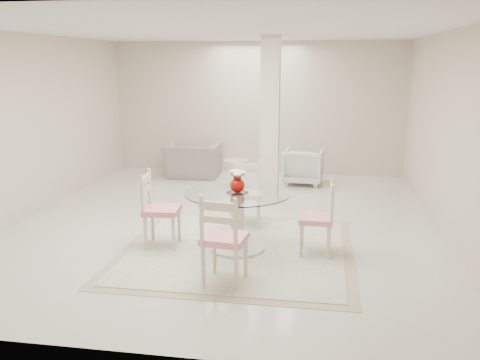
% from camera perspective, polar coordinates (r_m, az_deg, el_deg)
% --- Properties ---
extents(ground, '(7.00, 7.00, 0.00)m').
position_cam_1_polar(ground, '(7.46, -1.63, -4.70)').
color(ground, silver).
rests_on(ground, ground).
extents(room_shell, '(6.02, 7.02, 2.71)m').
position_cam_1_polar(room_shell, '(7.12, -1.73, 9.67)').
color(room_shell, beige).
rests_on(room_shell, ground).
extents(column, '(0.30, 0.30, 2.70)m').
position_cam_1_polar(column, '(8.37, 3.40, 6.70)').
color(column, beige).
rests_on(column, ground).
extents(area_rug, '(2.84, 2.84, 0.02)m').
position_cam_1_polar(area_rug, '(6.37, -0.29, -7.81)').
color(area_rug, tan).
rests_on(area_rug, ground).
extents(dining_table, '(1.29, 1.29, 0.74)m').
position_cam_1_polar(dining_table, '(6.25, -0.30, -4.62)').
color(dining_table, beige).
rests_on(dining_table, ground).
extents(red_vase, '(0.21, 0.20, 0.28)m').
position_cam_1_polar(red_vase, '(6.11, -0.30, -0.14)').
color(red_vase, '#AB0A05').
rests_on(red_vase, dining_table).
extents(dining_chair_east, '(0.40, 0.40, 0.99)m').
position_cam_1_polar(dining_chair_east, '(6.15, 9.12, -3.67)').
color(dining_chair_east, beige).
rests_on(dining_chair_east, ground).
extents(dining_chair_north, '(0.46, 0.46, 1.02)m').
position_cam_1_polar(dining_chair_north, '(7.17, 0.76, -0.97)').
color(dining_chair_north, beige).
rests_on(dining_chair_north, ground).
extents(dining_chair_west, '(0.46, 0.46, 1.07)m').
position_cam_1_polar(dining_chair_west, '(6.41, -9.38, -2.64)').
color(dining_chair_west, beige).
rests_on(dining_chair_west, ground).
extents(dining_chair_south, '(0.49, 0.49, 1.09)m').
position_cam_1_polar(dining_chair_south, '(5.23, -1.98, -5.97)').
color(dining_chair_south, beige).
rests_on(dining_chair_south, ground).
extents(recliner_taupe, '(1.07, 0.94, 0.68)m').
position_cam_1_polar(recliner_taupe, '(10.33, -5.26, 2.24)').
color(recliner_taupe, gray).
rests_on(recliner_taupe, ground).
extents(armchair_white, '(0.78, 0.80, 0.67)m').
position_cam_1_polar(armchair_white, '(9.77, 7.14, 1.51)').
color(armchair_white, white).
rests_on(armchair_white, ground).
extents(side_table, '(0.49, 0.49, 0.51)m').
position_cam_1_polar(side_table, '(9.44, -0.42, 0.60)').
color(side_table, tan).
rests_on(side_table, ground).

